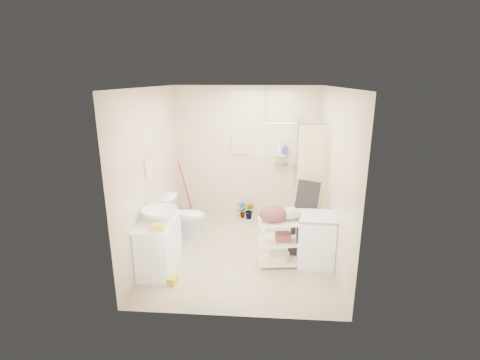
% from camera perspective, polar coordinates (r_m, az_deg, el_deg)
% --- Properties ---
extents(floor, '(3.20, 3.20, 0.00)m').
position_cam_1_polar(floor, '(5.79, 0.21, -11.70)').
color(floor, tan).
rests_on(floor, ground).
extents(ceiling, '(2.80, 3.20, 0.04)m').
position_cam_1_polar(ceiling, '(5.11, 0.25, 14.97)').
color(ceiling, silver).
rests_on(ceiling, ground).
extents(wall_back, '(2.80, 0.04, 2.60)m').
position_cam_1_polar(wall_back, '(6.86, 1.15, 4.37)').
color(wall_back, beige).
rests_on(wall_back, ground).
extents(wall_front, '(2.80, 0.04, 2.60)m').
position_cam_1_polar(wall_front, '(3.79, -1.44, -5.69)').
color(wall_front, beige).
rests_on(wall_front, ground).
extents(wall_left, '(0.04, 3.20, 2.60)m').
position_cam_1_polar(wall_left, '(5.58, -14.28, 1.05)').
color(wall_left, beige).
rests_on(wall_left, ground).
extents(wall_right, '(0.04, 3.20, 2.60)m').
position_cam_1_polar(wall_right, '(5.40, 15.22, 0.47)').
color(wall_right, beige).
rests_on(wall_right, ground).
extents(vanity, '(0.49, 0.88, 0.77)m').
position_cam_1_polar(vanity, '(5.28, -13.14, -10.39)').
color(vanity, white).
rests_on(vanity, ground).
extents(sink, '(0.53, 0.53, 0.18)m').
position_cam_1_polar(sink, '(5.08, -13.03, -5.56)').
color(sink, white).
rests_on(sink, vanity).
extents(counter_basket, '(0.18, 0.14, 0.09)m').
position_cam_1_polar(counter_basket, '(4.79, -13.28, -7.52)').
color(counter_basket, yellow).
rests_on(counter_basket, vanity).
extents(floor_basket, '(0.31, 0.26, 0.14)m').
position_cam_1_polar(floor_basket, '(5.07, -11.38, -15.55)').
color(floor_basket, gold).
rests_on(floor_basket, ground).
extents(toilet, '(0.75, 0.47, 0.74)m').
position_cam_1_polar(toilet, '(6.30, -8.95, -5.83)').
color(toilet, white).
rests_on(toilet, ground).
extents(mop, '(0.13, 0.13, 1.19)m').
position_cam_1_polar(mop, '(7.11, -9.20, -1.27)').
color(mop, maroon).
rests_on(mop, ground).
extents(potted_plant_a, '(0.20, 0.17, 0.33)m').
position_cam_1_polar(potted_plant_a, '(7.05, 0.35, -4.93)').
color(potted_plant_a, brown).
rests_on(potted_plant_a, ground).
extents(potted_plant_b, '(0.24, 0.22, 0.34)m').
position_cam_1_polar(potted_plant_b, '(6.99, 1.57, -5.08)').
color(potted_plant_b, brown).
rests_on(potted_plant_b, ground).
extents(hanging_towel, '(0.28, 0.03, 0.42)m').
position_cam_1_polar(hanging_towel, '(6.81, -0.12, 6.00)').
color(hanging_towel, beige).
rests_on(hanging_towel, wall_back).
extents(towel_ring, '(0.04, 0.22, 0.34)m').
position_cam_1_polar(towel_ring, '(5.35, -14.86, 2.23)').
color(towel_ring, '#FDED9C').
rests_on(towel_ring, wall_left).
extents(tp_holder, '(0.08, 0.12, 0.14)m').
position_cam_1_polar(tp_holder, '(5.78, -13.35, -4.38)').
color(tp_holder, white).
rests_on(tp_holder, wall_left).
extents(shower, '(1.10, 1.10, 2.10)m').
position_cam_1_polar(shower, '(6.39, 8.50, 0.99)').
color(shower, white).
rests_on(shower, ground).
extents(shampoo_bottle_a, '(0.11, 0.11, 0.23)m').
position_cam_1_polar(shampoo_bottle_a, '(6.75, 6.52, 5.24)').
color(shampoo_bottle_a, silver).
rests_on(shampoo_bottle_a, shower).
extents(shampoo_bottle_b, '(0.10, 0.10, 0.19)m').
position_cam_1_polar(shampoo_bottle_b, '(6.78, 7.49, 5.07)').
color(shampoo_bottle_b, '#314092').
rests_on(shampoo_bottle_b, shower).
extents(washing_machine, '(0.56, 0.58, 0.78)m').
position_cam_1_polar(washing_machine, '(5.44, 12.27, -9.48)').
color(washing_machine, white).
rests_on(washing_machine, ground).
extents(laundry_rack, '(0.66, 0.44, 0.86)m').
position_cam_1_polar(laundry_rack, '(5.29, 6.49, -9.46)').
color(laundry_rack, white).
rests_on(laundry_rack, ground).
extents(ironing_board, '(0.35, 0.11, 1.24)m').
position_cam_1_polar(ironing_board, '(5.55, 10.47, -6.21)').
color(ironing_board, black).
rests_on(ironing_board, ground).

